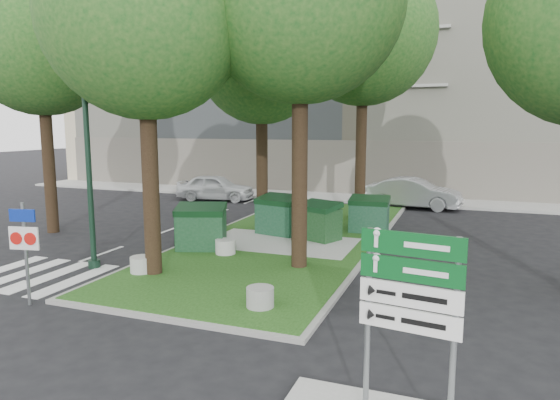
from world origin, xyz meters
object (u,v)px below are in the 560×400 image
at_px(tree_median_mid, 264,46).
at_px(car_white, 215,187).
at_px(bollard_left, 141,264).
at_px(traffic_sign_pole, 25,240).
at_px(dumpster_a, 201,227).
at_px(street_lamp, 87,131).
at_px(tree_median_far, 367,18).
at_px(dumpster_c, 318,221).
at_px(bollard_mid, 225,247).
at_px(dumpster_d, 369,215).
at_px(litter_bin, 354,209).
at_px(directional_sign, 410,300).
at_px(car_silver, 413,193).
at_px(dumpster_b, 279,215).
at_px(tree_street_left, 42,26).
at_px(bollard_right, 260,297).

height_order(tree_median_mid, car_white, tree_median_mid).
distance_m(bollard_left, traffic_sign_pole, 3.19).
distance_m(dumpster_a, street_lamp, 4.58).
bearing_deg(tree_median_far, car_white, 158.54).
xyz_separation_m(dumpster_c, traffic_sign_pole, (-4.52, -8.23, 0.77)).
bearing_deg(bollard_mid, dumpster_d, 53.44).
bearing_deg(bollard_left, litter_bin, 69.85).
distance_m(tree_median_mid, dumpster_a, 7.23).
xyz_separation_m(directional_sign, car_white, (-12.20, 17.74, -1.17)).
height_order(street_lamp, car_silver, street_lamp).
relative_size(bollard_mid, directional_sign, 0.24).
xyz_separation_m(dumpster_b, litter_bin, (1.88, 4.26, -0.32)).
height_order(tree_street_left, litter_bin, tree_street_left).
relative_size(traffic_sign_pole, car_white, 0.57).
bearing_deg(litter_bin, car_silver, 63.11).
distance_m(dumpster_b, litter_bin, 4.66).
height_order(tree_street_left, bollard_left, tree_street_left).
bearing_deg(car_silver, tree_median_far, 166.64).
height_order(tree_median_mid, dumpster_c, tree_median_mid).
relative_size(tree_street_left, dumpster_b, 6.22).
distance_m(tree_street_left, dumpster_a, 9.66).
distance_m(traffic_sign_pole, car_silver, 18.34).
bearing_deg(car_white, tree_median_mid, -147.20).
distance_m(litter_bin, street_lamp, 11.84).
distance_m(dumpster_c, bollard_mid, 3.66).
bearing_deg(bollard_right, car_silver, 83.59).
xyz_separation_m(tree_median_mid, traffic_sign_pole, (-2.04, -9.37, -5.45)).
bearing_deg(directional_sign, dumpster_a, 141.87).
distance_m(dumpster_b, traffic_sign_pole, 9.12).
bearing_deg(car_silver, bollard_right, -179.97).
height_order(tree_median_mid, dumpster_a, tree_median_mid).
relative_size(traffic_sign_pole, car_silver, 0.52).
bearing_deg(traffic_sign_pole, dumpster_d, 47.76).
relative_size(bollard_right, litter_bin, 0.81).
xyz_separation_m(dumpster_b, bollard_mid, (-0.56, -3.29, -0.47)).
bearing_deg(tree_median_mid, bollard_right, -68.50).
relative_size(dumpster_b, directional_sign, 0.67).
bearing_deg(bollard_left, dumpster_c, 58.02).
xyz_separation_m(bollard_mid, traffic_sign_pole, (-2.36, -5.31, 1.19)).
bearing_deg(car_silver, bollard_left, 164.27).
bearing_deg(car_white, dumpster_c, -141.27).
xyz_separation_m(dumpster_a, dumpster_b, (1.60, 2.96, -0.01)).
bearing_deg(bollard_left, dumpster_b, 72.68).
height_order(dumpster_d, street_lamp, street_lamp).
bearing_deg(car_white, bollard_mid, -158.73).
distance_m(tree_street_left, dumpster_c, 12.27).
height_order(dumpster_c, dumpster_d, dumpster_d).
bearing_deg(traffic_sign_pole, car_silver, 56.03).
xyz_separation_m(tree_median_far, traffic_sign_pole, (-5.24, -12.37, -6.79)).
relative_size(tree_street_left, litter_bin, 14.50).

